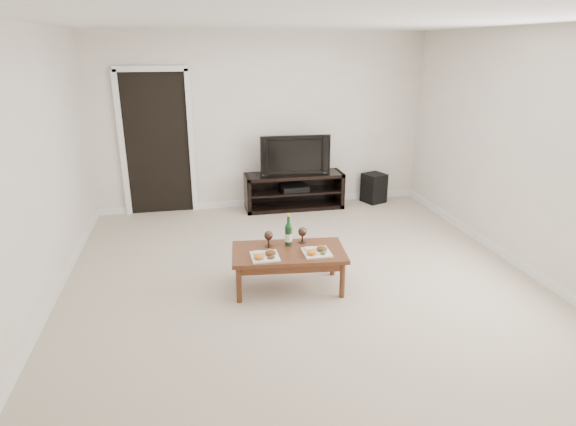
# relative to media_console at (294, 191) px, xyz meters

# --- Properties ---
(floor) EXTENTS (5.50, 5.50, 0.00)m
(floor) POSITION_rel_media_console_xyz_m (-0.44, -2.50, -0.28)
(floor) COLOR beige
(floor) RESTS_ON ground
(back_wall) EXTENTS (5.00, 0.04, 2.60)m
(back_wall) POSITION_rel_media_console_xyz_m (-0.44, 0.27, 1.02)
(back_wall) COLOR beige
(back_wall) RESTS_ON ground
(ceiling) EXTENTS (5.00, 5.50, 0.04)m
(ceiling) POSITION_rel_media_console_xyz_m (-0.44, -2.50, 2.35)
(ceiling) COLOR white
(ceiling) RESTS_ON back_wall
(doorway) EXTENTS (0.90, 0.02, 2.05)m
(doorway) POSITION_rel_media_console_xyz_m (-1.99, 0.24, 0.75)
(doorway) COLOR black
(doorway) RESTS_ON ground
(media_console) EXTENTS (1.50, 0.45, 0.55)m
(media_console) POSITION_rel_media_console_xyz_m (0.00, 0.00, 0.00)
(media_console) COLOR black
(media_console) RESTS_ON ground
(television) EXTENTS (1.05, 0.18, 0.60)m
(television) POSITION_rel_media_console_xyz_m (0.00, 0.00, 0.58)
(television) COLOR black
(television) RESTS_ON media_console
(av_receiver) EXTENTS (0.42, 0.33, 0.08)m
(av_receiver) POSITION_rel_media_console_xyz_m (-0.00, -0.01, 0.05)
(av_receiver) COLOR black
(av_receiver) RESTS_ON media_console
(subwoofer) EXTENTS (0.40, 0.40, 0.47)m
(subwoofer) POSITION_rel_media_console_xyz_m (1.32, 0.05, -0.04)
(subwoofer) COLOR black
(subwoofer) RESTS_ON ground
(coffee_table) EXTENTS (1.20, 0.74, 0.42)m
(coffee_table) POSITION_rel_media_console_xyz_m (-0.61, -2.53, -0.07)
(coffee_table) COLOR #532D17
(coffee_table) RESTS_ON ground
(plate_left) EXTENTS (0.27, 0.27, 0.07)m
(plate_left) POSITION_rel_media_console_xyz_m (-0.87, -2.65, 0.18)
(plate_left) COLOR white
(plate_left) RESTS_ON coffee_table
(plate_right) EXTENTS (0.27, 0.27, 0.07)m
(plate_right) POSITION_rel_media_console_xyz_m (-0.34, -2.65, 0.18)
(plate_right) COLOR white
(plate_right) RESTS_ON coffee_table
(wine_bottle) EXTENTS (0.07, 0.07, 0.35)m
(wine_bottle) POSITION_rel_media_console_xyz_m (-0.58, -2.39, 0.32)
(wine_bottle) COLOR #0E3415
(wine_bottle) RESTS_ON coffee_table
(goblet_left) EXTENTS (0.09, 0.09, 0.17)m
(goblet_left) POSITION_rel_media_console_xyz_m (-0.79, -2.38, 0.23)
(goblet_left) COLOR #39281F
(goblet_left) RESTS_ON coffee_table
(goblet_right) EXTENTS (0.09, 0.09, 0.17)m
(goblet_right) POSITION_rel_media_console_xyz_m (-0.42, -2.35, 0.23)
(goblet_right) COLOR #39281F
(goblet_right) RESTS_ON coffee_table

